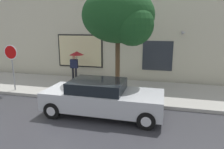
# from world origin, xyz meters

# --- Properties ---
(ground_plane) EXTENTS (60.00, 60.00, 0.00)m
(ground_plane) POSITION_xyz_m (0.00, 0.00, 0.00)
(ground_plane) COLOR #333338
(sidewalk) EXTENTS (20.00, 4.00, 0.15)m
(sidewalk) POSITION_xyz_m (0.00, 3.00, 0.07)
(sidewalk) COLOR #A3A099
(sidewalk) RESTS_ON ground
(building_facade) EXTENTS (20.00, 0.67, 7.00)m
(building_facade) POSITION_xyz_m (-0.01, 5.50, 3.48)
(building_facade) COLOR beige
(building_facade) RESTS_ON ground
(parked_car) EXTENTS (4.64, 1.91, 1.38)m
(parked_car) POSITION_xyz_m (1.46, -0.10, 0.69)
(parked_car) COLOR #B7BABF
(parked_car) RESTS_ON ground
(fire_hydrant) EXTENTS (0.30, 0.44, 0.81)m
(fire_hydrant) POSITION_xyz_m (-0.02, 1.95, 0.55)
(fire_hydrant) COLOR white
(fire_hydrant) RESTS_ON sidewalk
(pedestrian_with_umbrella) EXTENTS (0.90, 0.90, 1.82)m
(pedestrian_with_umbrella) POSITION_xyz_m (-1.52, 4.12, 1.57)
(pedestrian_with_umbrella) COLOR black
(pedestrian_with_umbrella) RESTS_ON sidewalk
(street_tree) EXTENTS (3.29, 2.80, 5.00)m
(street_tree) POSITION_xyz_m (1.78, 1.79, 3.82)
(street_tree) COLOR #4C3823
(street_tree) RESTS_ON sidewalk
(stop_sign) EXTENTS (0.76, 0.10, 2.39)m
(stop_sign) POSITION_xyz_m (-3.84, 1.38, 1.84)
(stop_sign) COLOR gray
(stop_sign) RESTS_ON sidewalk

